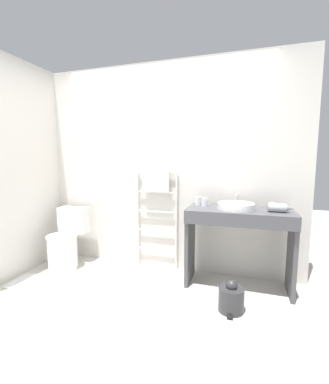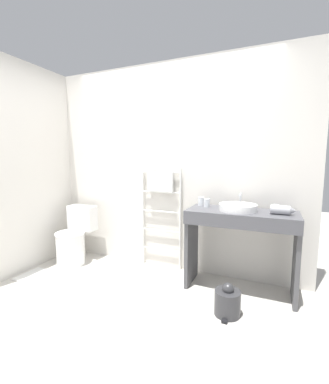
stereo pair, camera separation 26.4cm
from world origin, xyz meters
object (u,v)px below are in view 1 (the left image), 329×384
object	(u,v)px
hair_dryer	(278,207)
trash_bin	(231,298)
toilet	(66,242)
cup_near_wall	(198,201)
sink_basin	(236,206)
towel_radiator	(156,197)
cup_near_edge	(205,202)

from	to	relation	value
hair_dryer	trash_bin	bearing A→B (deg)	-131.00
toilet	cup_near_wall	bearing A→B (deg)	8.13
sink_basin	cup_near_wall	world-z (taller)	cup_near_wall
cup_near_wall	hair_dryer	world-z (taller)	cup_near_wall
sink_basin	towel_radiator	bearing A→B (deg)	166.88
toilet	hair_dryer	world-z (taller)	hair_dryer
cup_near_edge	hair_dryer	world-z (taller)	cup_near_edge
sink_basin	cup_near_wall	xyz separation A→B (m)	(-0.42, 0.14, 0.01)
toilet	towel_radiator	xyz separation A→B (m)	(1.11, 0.32, 0.59)
towel_radiator	hair_dryer	xyz separation A→B (m)	(1.37, -0.24, -0.01)
sink_basin	trash_bin	size ratio (longest dim) A/B	1.28
toilet	hair_dryer	distance (m)	2.55
hair_dryer	cup_near_wall	bearing A→B (deg)	169.61
sink_basin	trash_bin	bearing A→B (deg)	-89.91
sink_basin	cup_near_edge	distance (m)	0.35
cup_near_edge	toilet	bearing A→B (deg)	-174.19
trash_bin	toilet	bearing A→B (deg)	169.63
cup_near_wall	cup_near_edge	bearing A→B (deg)	-36.38
toilet	sink_basin	size ratio (longest dim) A/B	1.98
toilet	hair_dryer	bearing A→B (deg)	1.96
hair_dryer	toilet	bearing A→B (deg)	-178.04
hair_dryer	trash_bin	size ratio (longest dim) A/B	0.77
towel_radiator	hair_dryer	bearing A→B (deg)	-9.88
cup_near_wall	trash_bin	distance (m)	1.08
towel_radiator	sink_basin	bearing A→B (deg)	-13.12
toilet	cup_near_edge	bearing A→B (deg)	5.81
trash_bin	sink_basin	bearing A→B (deg)	90.09
cup_near_wall	cup_near_edge	size ratio (longest dim) A/B	1.05
towel_radiator	cup_near_wall	distance (m)	0.55
sink_basin	trash_bin	distance (m)	0.90
sink_basin	hair_dryer	size ratio (longest dim) A/B	1.66
sink_basin	cup_near_edge	bearing A→B (deg)	167.13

